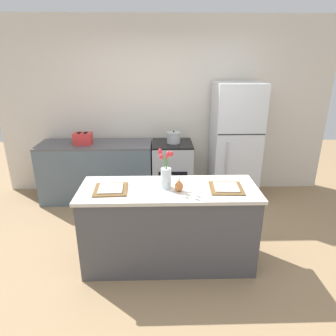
# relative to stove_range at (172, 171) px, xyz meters

# --- Properties ---
(ground_plane) EXTENTS (10.00, 10.00, 0.00)m
(ground_plane) POSITION_rel_stove_range_xyz_m (-0.10, -1.60, -0.45)
(ground_plane) COLOR #997A56
(back_wall) EXTENTS (5.20, 0.08, 2.70)m
(back_wall) POSITION_rel_stove_range_xyz_m (-0.10, 0.40, 0.90)
(back_wall) COLOR silver
(back_wall) RESTS_ON ground_plane
(kitchen_island) EXTENTS (1.80, 0.66, 0.88)m
(kitchen_island) POSITION_rel_stove_range_xyz_m (-0.10, -1.60, -0.01)
(kitchen_island) COLOR #4C4C51
(kitchen_island) RESTS_ON ground_plane
(back_counter) EXTENTS (1.68, 0.60, 0.90)m
(back_counter) POSITION_rel_stove_range_xyz_m (-1.16, 0.00, 0.00)
(back_counter) COLOR slate
(back_counter) RESTS_ON ground_plane
(stove_range) EXTENTS (0.60, 0.61, 0.90)m
(stove_range) POSITION_rel_stove_range_xyz_m (0.00, 0.00, 0.00)
(stove_range) COLOR #B2B5B7
(stove_range) RESTS_ON ground_plane
(refrigerator) EXTENTS (0.68, 0.67, 1.78)m
(refrigerator) POSITION_rel_stove_range_xyz_m (0.95, 0.00, 0.44)
(refrigerator) COLOR silver
(refrigerator) RESTS_ON ground_plane
(flower_vase) EXTENTS (0.15, 0.16, 0.40)m
(flower_vase) POSITION_rel_stove_range_xyz_m (-0.13, -1.60, 0.57)
(flower_vase) COLOR silver
(flower_vase) RESTS_ON kitchen_island
(pear_figurine) EXTENTS (0.09, 0.09, 0.14)m
(pear_figurine) POSITION_rel_stove_range_xyz_m (-0.00, -1.68, 0.49)
(pear_figurine) COLOR #C66B33
(pear_figurine) RESTS_ON kitchen_island
(plate_setting_left) EXTENTS (0.34, 0.34, 0.02)m
(plate_setting_left) POSITION_rel_stove_range_xyz_m (-0.67, -1.64, 0.44)
(plate_setting_left) COLOR brown
(plate_setting_left) RESTS_ON kitchen_island
(plate_setting_right) EXTENTS (0.34, 0.34, 0.02)m
(plate_setting_right) POSITION_rel_stove_range_xyz_m (0.47, -1.64, 0.44)
(plate_setting_right) COLOR brown
(plate_setting_right) RESTS_ON kitchen_island
(toaster) EXTENTS (0.28, 0.18, 0.17)m
(toaster) POSITION_rel_stove_range_xyz_m (-1.32, -0.03, 0.54)
(toaster) COLOR red
(toaster) RESTS_ON back_counter
(cooking_pot) EXTENTS (0.21, 0.21, 0.19)m
(cooking_pot) POSITION_rel_stove_range_xyz_m (0.02, 0.00, 0.53)
(cooking_pot) COLOR #B2B5B7
(cooking_pot) RESTS_ON stove_range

